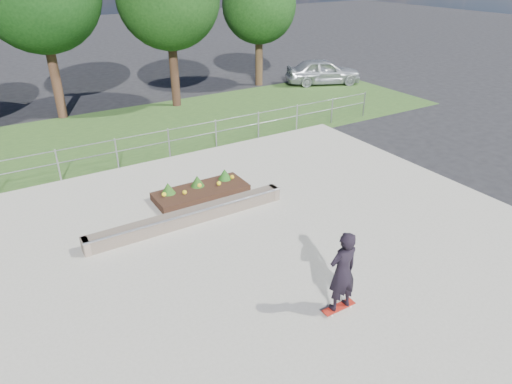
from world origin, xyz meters
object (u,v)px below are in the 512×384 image
Objects in this scene: skateboarder at (343,272)px; parked_car at (323,71)px; grind_ledge at (190,217)px; planter_bed at (200,190)px.

skateboarder is 0.44× the size of parked_car.
grind_ledge is at bearing 103.77° from skateboarder.
planter_bed is at bearing 54.33° from grind_ledge.
planter_bed is (1.01, 1.40, -0.02)m from grind_ledge.
skateboarder reaches higher than grind_ledge.
skateboarder is at bearing 165.39° from parked_car.
planter_bed is 0.67× the size of parked_car.
skateboarder is at bearing -76.23° from grind_ledge.
parked_car is at bearing 37.02° from planter_bed.
grind_ledge is 1.34× the size of parked_car.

